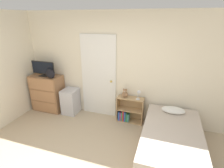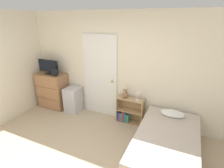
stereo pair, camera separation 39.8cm
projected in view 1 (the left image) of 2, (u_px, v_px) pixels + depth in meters
wall_back at (114, 68)px, 4.14m from camera, size 10.00×0.06×2.55m
door_closed at (99, 77)px, 4.30m from camera, size 0.89×0.09×2.04m
dresser at (48, 93)px, 4.70m from camera, size 0.81×0.45×0.97m
tv at (43, 68)px, 4.44m from camera, size 0.64×0.16×0.38m
handbag at (50, 74)px, 4.30m from camera, size 0.25×0.12×0.32m
storage_bin at (71, 101)px, 4.58m from camera, size 0.37×0.41×0.66m
bookshelf at (128, 112)px, 4.24m from camera, size 0.63×0.24×0.63m
teddy_bear at (125, 93)px, 4.09m from camera, size 0.14×0.14×0.21m
desk_lamp at (139, 93)px, 3.94m from camera, size 0.11×0.10×0.23m
bed at (171, 142)px, 3.20m from camera, size 1.07×1.91×0.61m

